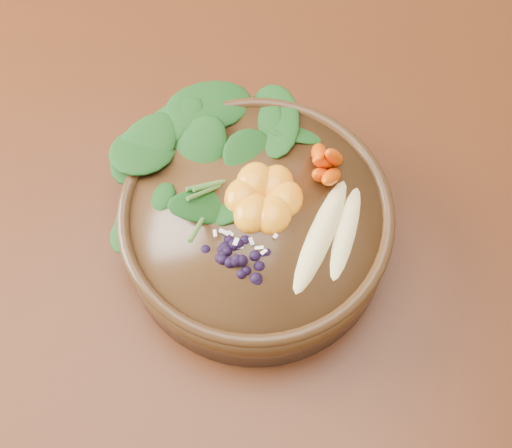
% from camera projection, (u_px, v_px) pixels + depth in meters
% --- Properties ---
extents(ground, '(4.00, 4.00, 0.00)m').
position_uv_depth(ground, '(169.00, 294.00, 1.60)').
color(ground, '#381E0F').
rests_on(ground, ground).
extents(dining_table, '(1.60, 0.90, 0.75)m').
position_uv_depth(dining_table, '(118.00, 132.00, 1.01)').
color(dining_table, '#331C0C').
rests_on(dining_table, ground).
extents(stoneware_bowl, '(0.30, 0.30, 0.08)m').
position_uv_depth(stoneware_bowl, '(256.00, 228.00, 0.80)').
color(stoneware_bowl, '#3F2814').
rests_on(stoneware_bowl, dining_table).
extents(kale_heap, '(0.20, 0.18, 0.04)m').
position_uv_depth(kale_heap, '(237.00, 142.00, 0.77)').
color(kale_heap, '#194416').
rests_on(kale_heap, stoneware_bowl).
extents(carrot_cluster, '(0.06, 0.06, 0.08)m').
position_uv_depth(carrot_cluster, '(330.00, 147.00, 0.75)').
color(carrot_cluster, '#F04400').
rests_on(carrot_cluster, stoneware_bowl).
extents(banana_halves, '(0.06, 0.17, 0.03)m').
position_uv_depth(banana_halves, '(334.00, 228.00, 0.74)').
color(banana_halves, '#E0CC84').
rests_on(banana_halves, stoneware_bowl).
extents(mandarin_cluster, '(0.09, 0.10, 0.03)m').
position_uv_depth(mandarin_cluster, '(264.00, 191.00, 0.75)').
color(mandarin_cluster, orange).
rests_on(mandarin_cluster, stoneware_bowl).
extents(blueberry_pile, '(0.14, 0.11, 0.04)m').
position_uv_depth(blueberry_pile, '(237.00, 254.00, 0.72)').
color(blueberry_pile, black).
rests_on(blueberry_pile, stoneware_bowl).
extents(coconut_flakes, '(0.10, 0.07, 0.01)m').
position_uv_depth(coconut_flakes, '(251.00, 227.00, 0.75)').
color(coconut_flakes, white).
rests_on(coconut_flakes, stoneware_bowl).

